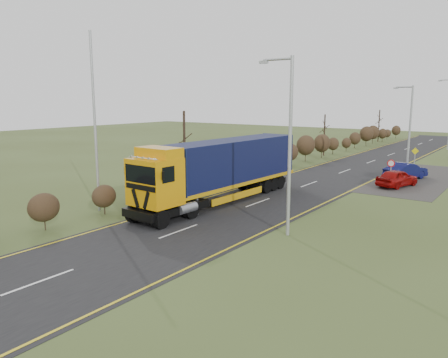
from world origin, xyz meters
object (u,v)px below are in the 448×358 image
lorry (221,167)px  streetlight_near (288,139)px  speed_sign (391,168)px  car_blue_sedan (406,171)px  car_red_hatchback (397,178)px

lorry → streetlight_near: streetlight_near is taller
speed_sign → streetlight_near: bearing=-92.7°
lorry → speed_sign: (7.74, 12.36, -0.93)m
car_blue_sedan → speed_sign: speed_sign is taller
car_blue_sedan → speed_sign: size_ratio=2.06×
lorry → speed_sign: 14.62m
streetlight_near → car_blue_sedan: bearing=87.2°
lorry → car_blue_sedan: lorry is taller
car_red_hatchback → car_blue_sedan: size_ratio=0.92×
lorry → streetlight_near: bearing=-26.8°
car_red_hatchback → lorry: bearing=72.7°
car_blue_sedan → car_red_hatchback: bearing=114.2°
lorry → car_red_hatchback: size_ratio=3.77×
car_blue_sedan → streetlight_near: bearing=107.3°
speed_sign → car_red_hatchback: bearing=9.4°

